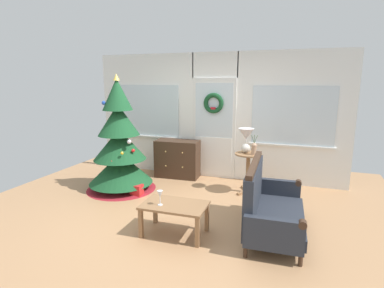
% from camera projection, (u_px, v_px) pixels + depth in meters
% --- Properties ---
extents(ground_plane, '(6.76, 6.76, 0.00)m').
position_uv_depth(ground_plane, '(177.00, 216.00, 4.61)').
color(ground_plane, '#AD7F56').
extents(back_wall_with_door, '(5.20, 0.19, 2.55)m').
position_uv_depth(back_wall_with_door, '(214.00, 116.00, 6.27)').
color(back_wall_with_door, white).
rests_on(back_wall_with_door, ground).
extents(christmas_tree, '(1.28, 1.28, 2.12)m').
position_uv_depth(christmas_tree, '(120.00, 149.00, 5.62)').
color(christmas_tree, '#4C331E').
rests_on(christmas_tree, ground).
extents(dresser_cabinet, '(0.92, 0.48, 0.78)m').
position_uv_depth(dresser_cabinet, '(177.00, 159.00, 6.41)').
color(dresser_cabinet, '#3D281C').
rests_on(dresser_cabinet, ground).
extents(settee_sofa, '(0.77, 1.52, 0.96)m').
position_uv_depth(settee_sofa, '(268.00, 205.00, 4.05)').
color(settee_sofa, '#3D281C').
rests_on(settee_sofa, ground).
extents(side_table, '(0.50, 0.48, 0.73)m').
position_uv_depth(side_table, '(248.00, 165.00, 5.49)').
color(side_table, '#8E6642').
rests_on(side_table, ground).
extents(table_lamp, '(0.28, 0.28, 0.44)m').
position_uv_depth(table_lamp, '(246.00, 137.00, 5.44)').
color(table_lamp, silver).
rests_on(table_lamp, side_table).
extents(flower_vase, '(0.11, 0.10, 0.35)m').
position_uv_depth(flower_vase, '(254.00, 148.00, 5.33)').
color(flower_vase, tan).
rests_on(flower_vase, side_table).
extents(coffee_table, '(0.85, 0.54, 0.42)m').
position_uv_depth(coffee_table, '(175.00, 209.00, 3.99)').
color(coffee_table, '#8E6642').
rests_on(coffee_table, ground).
extents(wine_glass, '(0.08, 0.08, 0.20)m').
position_uv_depth(wine_glass, '(160.00, 195.00, 3.92)').
color(wine_glass, silver).
rests_on(wine_glass, coffee_table).
extents(gift_box, '(0.19, 0.17, 0.19)m').
position_uv_depth(gift_box, '(137.00, 190.00, 5.42)').
color(gift_box, red).
rests_on(gift_box, ground).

